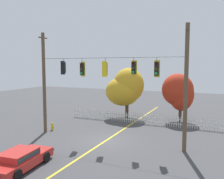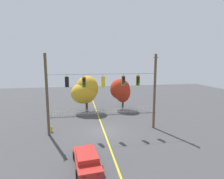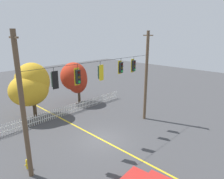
{
  "view_description": "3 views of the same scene",
  "coord_description": "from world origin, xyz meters",
  "px_view_note": "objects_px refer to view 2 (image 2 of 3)",
  "views": [
    {
      "loc": [
        8.53,
        -17.75,
        6.23
      ],
      "look_at": [
        0.91,
        -0.81,
        4.38
      ],
      "focal_mm": 39.08,
      "sensor_mm": 36.0,
      "label": 1
    },
    {
      "loc": [
        -2.79,
        -20.73,
        8.26
      ],
      "look_at": [
        0.98,
        -0.06,
        5.02
      ],
      "focal_mm": 29.37,
      "sensor_mm": 36.0,
      "label": 2
    },
    {
      "loc": [
        -10.54,
        -11.45,
        8.93
      ],
      "look_at": [
        0.77,
        -0.48,
        4.47
      ],
      "focal_mm": 32.18,
      "sensor_mm": 36.0,
      "label": 3
    }
  ],
  "objects_px": {
    "traffic_signal_southbound_primary": "(103,82)",
    "fire_hydrant": "(51,129)",
    "traffic_signal_northbound_secondary": "(124,81)",
    "traffic_signal_northbound_primary": "(67,82)",
    "parked_car": "(87,159)",
    "traffic_signal_eastbound_side": "(138,81)",
    "autumn_maple_mid": "(121,90)",
    "autumn_maple_near_fence": "(85,91)",
    "traffic_signal_westbound_side": "(84,82)"
  },
  "relations": [
    {
      "from": "traffic_signal_southbound_primary",
      "to": "fire_hydrant",
      "type": "xyz_separation_m",
      "value": [
        -6.07,
        0.85,
        -5.57
      ]
    },
    {
      "from": "traffic_signal_northbound_secondary",
      "to": "traffic_signal_northbound_primary",
      "type": "bearing_deg",
      "value": -179.83
    },
    {
      "from": "parked_car",
      "to": "traffic_signal_eastbound_side",
      "type": "bearing_deg",
      "value": 47.69
    },
    {
      "from": "traffic_signal_eastbound_side",
      "to": "traffic_signal_northbound_primary",
      "type": "bearing_deg",
      "value": -179.86
    },
    {
      "from": "autumn_maple_mid",
      "to": "traffic_signal_eastbound_side",
      "type": "bearing_deg",
      "value": -91.08
    },
    {
      "from": "traffic_signal_northbound_primary",
      "to": "autumn_maple_near_fence",
      "type": "relative_size",
      "value": 0.24
    },
    {
      "from": "traffic_signal_eastbound_side",
      "to": "autumn_maple_near_fence",
      "type": "relative_size",
      "value": 0.25
    },
    {
      "from": "traffic_signal_northbound_secondary",
      "to": "parked_car",
      "type": "distance_m",
      "value": 10.12
    },
    {
      "from": "traffic_signal_westbound_side",
      "to": "fire_hydrant",
      "type": "relative_size",
      "value": 2.08
    },
    {
      "from": "traffic_signal_northbound_secondary",
      "to": "autumn_maple_mid",
      "type": "height_order",
      "value": "traffic_signal_northbound_secondary"
    },
    {
      "from": "traffic_signal_northbound_primary",
      "to": "traffic_signal_northbound_secondary",
      "type": "xyz_separation_m",
      "value": [
        6.46,
        0.02,
        0.02
      ]
    },
    {
      "from": "parked_car",
      "to": "fire_hydrant",
      "type": "xyz_separation_m",
      "value": [
        -3.79,
        7.95,
        -0.24
      ]
    },
    {
      "from": "traffic_signal_northbound_primary",
      "to": "traffic_signal_northbound_secondary",
      "type": "bearing_deg",
      "value": 0.17
    },
    {
      "from": "parked_car",
      "to": "traffic_signal_southbound_primary",
      "type": "bearing_deg",
      "value": 72.19
    },
    {
      "from": "traffic_signal_northbound_primary",
      "to": "autumn_maple_near_fence",
      "type": "bearing_deg",
      "value": 75.68
    },
    {
      "from": "traffic_signal_westbound_side",
      "to": "traffic_signal_northbound_secondary",
      "type": "height_order",
      "value": "same"
    },
    {
      "from": "traffic_signal_northbound_primary",
      "to": "fire_hydrant",
      "type": "bearing_deg",
      "value": 157.36
    },
    {
      "from": "traffic_signal_westbound_side",
      "to": "autumn_maple_mid",
      "type": "height_order",
      "value": "traffic_signal_westbound_side"
    },
    {
      "from": "traffic_signal_northbound_secondary",
      "to": "fire_hydrant",
      "type": "xyz_separation_m",
      "value": [
        -8.49,
        0.83,
        -5.67
      ]
    },
    {
      "from": "traffic_signal_eastbound_side",
      "to": "parked_car",
      "type": "xyz_separation_m",
      "value": [
        -6.49,
        -7.12,
        -5.38
      ]
    },
    {
      "from": "fire_hydrant",
      "to": "traffic_signal_northbound_primary",
      "type": "bearing_deg",
      "value": -22.64
    },
    {
      "from": "autumn_maple_near_fence",
      "to": "traffic_signal_northbound_secondary",
      "type": "bearing_deg",
      "value": -65.58
    },
    {
      "from": "traffic_signal_eastbound_side",
      "to": "autumn_maple_mid",
      "type": "bearing_deg",
      "value": 88.92
    },
    {
      "from": "autumn_maple_near_fence",
      "to": "traffic_signal_eastbound_side",
      "type": "bearing_deg",
      "value": -57.0
    },
    {
      "from": "autumn_maple_near_fence",
      "to": "parked_car",
      "type": "bearing_deg",
      "value": -92.03
    },
    {
      "from": "fire_hydrant",
      "to": "autumn_maple_near_fence",
      "type": "bearing_deg",
      "value": 62.19
    },
    {
      "from": "traffic_signal_westbound_side",
      "to": "traffic_signal_eastbound_side",
      "type": "height_order",
      "value": "same"
    },
    {
      "from": "traffic_signal_northbound_primary",
      "to": "autumn_maple_mid",
      "type": "height_order",
      "value": "traffic_signal_northbound_primary"
    },
    {
      "from": "traffic_signal_northbound_secondary",
      "to": "autumn_maple_near_fence",
      "type": "distance_m",
      "value": 10.31
    },
    {
      "from": "traffic_signal_southbound_primary",
      "to": "parked_car",
      "type": "height_order",
      "value": "traffic_signal_southbound_primary"
    },
    {
      "from": "traffic_signal_southbound_primary",
      "to": "traffic_signal_eastbound_side",
      "type": "bearing_deg",
      "value": 0.27
    },
    {
      "from": "traffic_signal_southbound_primary",
      "to": "autumn_maple_near_fence",
      "type": "distance_m",
      "value": 9.59
    },
    {
      "from": "autumn_maple_mid",
      "to": "parked_car",
      "type": "bearing_deg",
      "value": -111.72
    },
    {
      "from": "traffic_signal_northbound_secondary",
      "to": "autumn_maple_near_fence",
      "type": "height_order",
      "value": "traffic_signal_northbound_secondary"
    },
    {
      "from": "traffic_signal_westbound_side",
      "to": "traffic_signal_southbound_primary",
      "type": "xyz_separation_m",
      "value": [
        2.16,
        -0.02,
        0.02
      ]
    },
    {
      "from": "traffic_signal_northbound_primary",
      "to": "traffic_signal_southbound_primary",
      "type": "bearing_deg",
      "value": -0.01
    },
    {
      "from": "traffic_signal_eastbound_side",
      "to": "traffic_signal_northbound_secondary",
      "type": "bearing_deg",
      "value": -179.97
    },
    {
      "from": "traffic_signal_westbound_side",
      "to": "fire_hydrant",
      "type": "xyz_separation_m",
      "value": [
        -3.91,
        0.83,
        -5.55
      ]
    },
    {
      "from": "traffic_signal_northbound_primary",
      "to": "autumn_maple_mid",
      "type": "xyz_separation_m",
      "value": [
        8.42,
        9.64,
        -2.66
      ]
    },
    {
      "from": "traffic_signal_northbound_primary",
      "to": "traffic_signal_northbound_secondary",
      "type": "distance_m",
      "value": 6.46
    },
    {
      "from": "traffic_signal_northbound_primary",
      "to": "parked_car",
      "type": "bearing_deg",
      "value": -76.15
    },
    {
      "from": "traffic_signal_southbound_primary",
      "to": "traffic_signal_northbound_secondary",
      "type": "height_order",
      "value": "same"
    },
    {
      "from": "traffic_signal_northbound_primary",
      "to": "fire_hydrant",
      "type": "distance_m",
      "value": 6.07
    },
    {
      "from": "traffic_signal_northbound_primary",
      "to": "autumn_maple_mid",
      "type": "distance_m",
      "value": 13.07
    },
    {
      "from": "autumn_maple_near_fence",
      "to": "fire_hydrant",
      "type": "xyz_separation_m",
      "value": [
        -4.36,
        -8.27,
        -3.15
      ]
    },
    {
      "from": "traffic_signal_northbound_secondary",
      "to": "fire_hydrant",
      "type": "relative_size",
      "value": 1.85
    },
    {
      "from": "traffic_signal_westbound_side",
      "to": "traffic_signal_southbound_primary",
      "type": "height_order",
      "value": "same"
    },
    {
      "from": "traffic_signal_eastbound_side",
      "to": "autumn_maple_near_fence",
      "type": "height_order",
      "value": "traffic_signal_eastbound_side"
    },
    {
      "from": "autumn_maple_mid",
      "to": "fire_hydrant",
      "type": "distance_m",
      "value": 13.98
    },
    {
      "from": "traffic_signal_northbound_secondary",
      "to": "fire_hydrant",
      "type": "distance_m",
      "value": 10.25
    }
  ]
}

